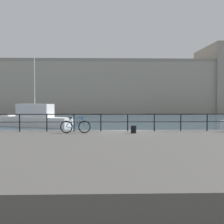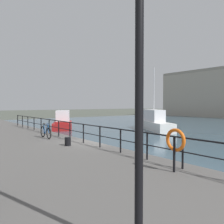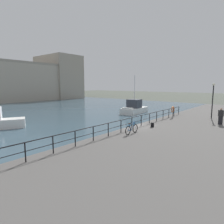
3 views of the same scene
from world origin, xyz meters
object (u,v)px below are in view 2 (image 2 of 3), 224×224
moored_white_yacht (154,122)px  quay_lamp_post (139,64)px  moored_green_narrowboat (63,122)px  parked_bicycle (46,132)px  mooring_bollard (68,141)px  life_ring_stand (175,142)px

moored_white_yacht → quay_lamp_post: size_ratio=2.19×
moored_green_narrowboat → parked_bicycle: bearing=-1.4°
moored_white_yacht → mooring_bollard: size_ratio=20.94×
moored_green_narrowboat → life_ring_stand: (24.08, -7.33, 1.15)m
moored_green_narrowboat → life_ring_stand: 25.19m
moored_green_narrowboat → mooring_bollard: moored_green_narrowboat is taller
moored_white_yacht → mooring_bollard: bearing=147.2°
moored_white_yacht → quay_lamp_post: bearing=160.1°
moored_green_narrowboat → quay_lamp_post: bearing=4.4°
life_ring_stand → quay_lamp_post: (2.38, -3.85, 1.75)m
moored_green_narrowboat → moored_white_yacht: 11.91m
parked_bicycle → mooring_bollard: size_ratio=4.02×
life_ring_stand → quay_lamp_post: 4.85m
parked_bicycle → mooring_bollard: bearing=-1.5°
moored_green_narrowboat → mooring_bollard: bearing=3.1°
quay_lamp_post → life_ring_stand: bearing=121.7°
life_ring_stand → moored_white_yacht: bearing=134.9°
moored_green_narrowboat → parked_bicycle: 16.30m
moored_white_yacht → moored_green_narrowboat: bearing=74.2°
moored_white_yacht → life_ring_stand: (15.93, -16.01, 1.08)m
mooring_bollard → life_ring_stand: size_ratio=0.31×
parked_bicycle → life_ring_stand: 9.83m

